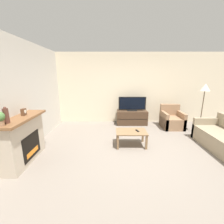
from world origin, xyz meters
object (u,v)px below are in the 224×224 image
Objects in this scene: mantel_vase_left at (7,115)px; tv at (133,104)px; armchair at (172,120)px; remote at (138,131)px; floor_lamp at (205,92)px; mantel_clock at (24,112)px; tv_stand at (132,117)px; fireplace at (24,139)px; coffee_table at (132,133)px; potted_plant at (0,118)px.

mantel_vase_left is 4.03m from tv.
armchair reaches higher than remote.
mantel_vase_left is at bearing -156.71° from floor_lamp.
tv is at bearing 42.45° from mantel_clock.
remote is at bearing -92.89° from tv_stand.
fireplace is at bearing -136.22° from tv.
tv is 1.54m from armchair.
fireplace is 4.65m from armchair.
coffee_table is at bearing 160.12° from remote.
tv is at bearing 164.28° from armchair.
floor_lamp reaches higher than armchair.
floor_lamp is at bearing -23.54° from tv_stand.
fireplace is at bearing 176.22° from remote.
armchair is 5.27× the size of remote.
tv_stand is 1.45m from armchair.
tv is at bearing -90.00° from tv_stand.
potted_plant is at bearing -145.95° from armchair.
tv_stand is (2.68, 2.98, -0.90)m from mantel_vase_left.
remote is (2.59, 1.33, -0.74)m from potted_plant.
mantel_clock reaches higher than fireplace.
potted_plant is at bearing -130.37° from tv_stand.
mantel_vase_left is at bearing -175.92° from remote.
mantel_vase_left is 0.38× the size of coffee_table.
tv is (2.68, 2.45, -0.31)m from mantel_clock.
potted_plant is 4.23m from tv_stand.
remote is (2.59, 0.63, -0.67)m from mantel_clock.
tv_stand is at bearing 43.80° from fireplace.
potted_plant is 0.16× the size of floor_lamp.
remote is (2.59, 1.16, -0.74)m from mantel_vase_left.
remote is (0.16, 0.00, 0.07)m from coffee_table.
armchair is at bearing 34.05° from potted_plant.
fireplace reaches higher than coffee_table.
mantel_vase_left reaches higher than potted_plant.
remote is (-1.49, -1.43, 0.15)m from armchair.
fireplace is at bearing -97.43° from mantel_clock.
mantel_clock is 3.72m from tv_stand.
tv_stand reaches higher than coffee_table.
fireplace reaches higher than remote.
fireplace is 1.64× the size of coffee_table.
armchair is at bearing -15.72° from tv.
armchair is 1.41m from floor_lamp.
mantel_clock is at bearing -137.53° from tv_stand.
mantel_vase_left is 2.05× the size of mantel_clock.
potted_plant is 0.25× the size of tv.
mantel_vase_left is at bearing 90.00° from potted_plant.
fireplace is 5.16m from floor_lamp.
fireplace is 1.16× the size of tv_stand.
mantel_clock is 5.04m from floor_lamp.
mantel_vase_left is at bearing -87.62° from fireplace.
coffee_table is (-1.65, -1.43, 0.08)m from armchair.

